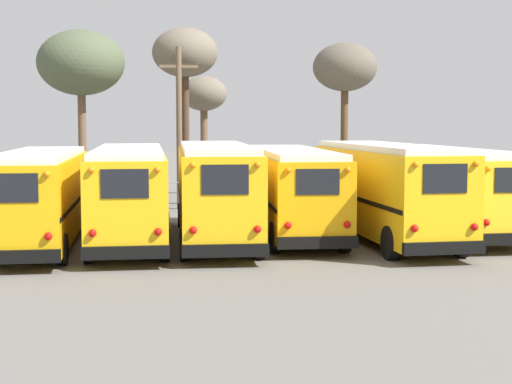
% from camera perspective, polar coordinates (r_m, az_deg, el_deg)
% --- Properties ---
extents(ground_plane, '(160.00, 160.00, 0.00)m').
position_cam_1_polar(ground_plane, '(27.56, -0.01, -3.42)').
color(ground_plane, '#66635E').
extents(school_bus_0, '(2.53, 10.27, 3.13)m').
position_cam_1_polar(school_bus_0, '(26.76, -15.43, -0.20)').
color(school_bus_0, '#EAAA0F').
rests_on(school_bus_0, ground).
extents(school_bus_1, '(2.58, 10.87, 3.22)m').
position_cam_1_polar(school_bus_1, '(27.03, -9.19, 0.08)').
color(school_bus_1, yellow).
rests_on(school_bus_1, ground).
extents(school_bus_2, '(2.87, 10.37, 3.33)m').
position_cam_1_polar(school_bus_2, '(26.86, -2.98, 0.21)').
color(school_bus_2, yellow).
rests_on(school_bus_2, ground).
extents(school_bus_3, '(2.96, 11.03, 3.11)m').
position_cam_1_polar(school_bus_3, '(28.47, 2.62, 0.30)').
color(school_bus_3, '#E5A00C').
rests_on(school_bus_3, ground).
extents(school_bus_4, '(2.72, 10.21, 3.33)m').
position_cam_1_polar(school_bus_4, '(27.32, 9.40, 0.26)').
color(school_bus_4, yellow).
rests_on(school_bus_4, ground).
extents(school_bus_5, '(2.66, 10.81, 3.11)m').
position_cam_1_polar(school_bus_5, '(29.89, 13.72, 0.39)').
color(school_bus_5, yellow).
rests_on(school_bus_5, ground).
extents(utility_pole, '(1.80, 0.27, 7.54)m').
position_cam_1_polar(utility_pole, '(36.76, -5.61, 4.89)').
color(utility_pole, brown).
rests_on(utility_pole, ground).
extents(bare_tree_0, '(4.10, 4.10, 8.40)m').
position_cam_1_polar(bare_tree_0, '(38.30, -12.62, 9.07)').
color(bare_tree_0, brown).
rests_on(bare_tree_0, ground).
extents(bare_tree_1, '(3.12, 3.12, 7.91)m').
position_cam_1_polar(bare_tree_1, '(38.72, 6.48, 8.83)').
color(bare_tree_1, brown).
rests_on(bare_tree_1, ground).
extents(bare_tree_2, '(3.22, 3.22, 8.68)m').
position_cam_1_polar(bare_tree_2, '(39.09, -5.18, 9.87)').
color(bare_tree_2, '#473323').
rests_on(bare_tree_2, ground).
extents(bare_tree_3, '(2.58, 2.58, 6.62)m').
position_cam_1_polar(bare_tree_3, '(44.16, -3.81, 6.91)').
color(bare_tree_3, brown).
rests_on(bare_tree_3, ground).
extents(fence_line, '(22.59, 0.06, 1.42)m').
position_cam_1_polar(fence_line, '(35.20, -1.90, 0.08)').
color(fence_line, '#939399').
rests_on(fence_line, ground).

